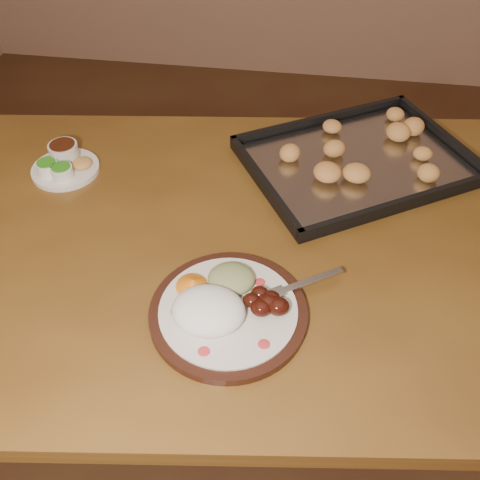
# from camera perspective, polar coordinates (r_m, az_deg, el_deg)

# --- Properties ---
(ground) EXTENTS (4.00, 4.00, 0.00)m
(ground) POSITION_cam_1_polar(r_m,az_deg,el_deg) (1.77, 7.53, -14.45)
(ground) COLOR #4F381B
(ground) RESTS_ON ground
(dining_table) EXTENTS (1.60, 1.08, 0.75)m
(dining_table) POSITION_cam_1_polar(r_m,az_deg,el_deg) (1.16, -3.30, -3.01)
(dining_table) COLOR brown
(dining_table) RESTS_ON ground
(dinner_plate) EXTENTS (0.34, 0.28, 0.06)m
(dinner_plate) POSITION_cam_1_polar(r_m,az_deg,el_deg) (0.94, -1.65, -7.21)
(dinner_plate) COLOR black
(dinner_plate) RESTS_ON dining_table
(condiment_saucer) EXTENTS (0.15, 0.15, 0.05)m
(condiment_saucer) POSITION_cam_1_polar(r_m,az_deg,el_deg) (1.31, -18.30, 7.74)
(condiment_saucer) COLOR silver
(condiment_saucer) RESTS_ON dining_table
(baking_tray) EXTENTS (0.61, 0.57, 0.05)m
(baking_tray) POSITION_cam_1_polar(r_m,az_deg,el_deg) (1.29, 12.43, 8.37)
(baking_tray) COLOR black
(baking_tray) RESTS_ON dining_table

